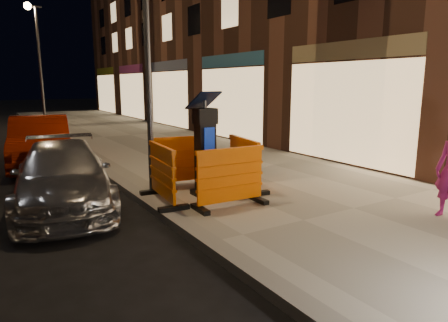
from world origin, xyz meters
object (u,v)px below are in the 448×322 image
parking_kiosk (205,147)px  barrier_bldgside (244,163)px  barrier_front (230,177)px  barrier_kerbside (162,174)px  barrier_back (185,161)px  car_red (43,166)px  car_silver (65,206)px

parking_kiosk → barrier_bldgside: parking_kiosk is taller
barrier_front → barrier_bldgside: 1.34m
parking_kiosk → barrier_kerbside: bearing=-172.8°
barrier_back → barrier_kerbside: (-0.95, -0.95, 0.00)m
car_red → barrier_bldgside: bearing=-51.8°
parking_kiosk → barrier_back: size_ratio=1.40×
barrier_front → barrier_bldgside: same height
barrier_bldgside → car_red: (-3.32, 5.68, -0.70)m
parking_kiosk → car_silver: 3.04m
barrier_kerbside → barrier_bldgside: size_ratio=1.00×
barrier_bldgside → car_red: barrier_bldgside is taller
parking_kiosk → car_red: (-2.37, 5.68, -1.14)m
barrier_back → car_silver: size_ratio=0.33×
car_silver → parking_kiosk: bearing=-15.8°
barrier_back → car_red: size_ratio=0.32×
barrier_bldgside → car_silver: size_ratio=0.33×
barrier_front → car_red: size_ratio=0.32×
parking_kiosk → barrier_kerbside: parking_kiosk is taller
barrier_back → car_red: bearing=126.8°
barrier_kerbside → car_red: barrier_kerbside is taller
parking_kiosk → car_silver: bearing=162.3°
barrier_front → car_red: 7.08m
car_red → car_silver: bearing=-84.5°
parking_kiosk → barrier_front: size_ratio=1.40×
barrier_kerbside → car_silver: (-1.61, 1.19, -0.70)m
barrier_front → barrier_kerbside: bearing=137.2°
barrier_back → barrier_front: bearing=-79.8°
barrier_back → car_red: 5.34m
car_silver → car_red: size_ratio=0.96×
barrier_front → barrier_back: (0.00, 1.90, 0.00)m
car_silver → barrier_back: bearing=3.8°
barrier_back → car_red: barrier_back is taller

